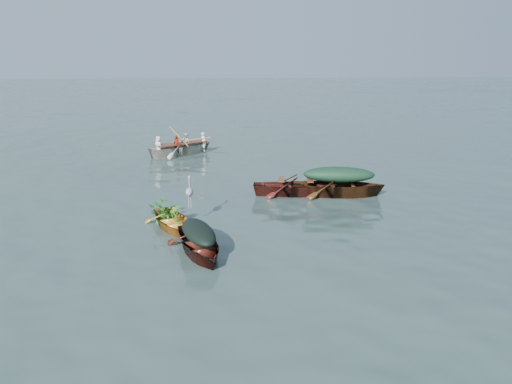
% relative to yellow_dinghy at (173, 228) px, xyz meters
% --- Properties ---
extents(ground, '(140.00, 140.00, 0.00)m').
position_rel_yellow_dinghy_xyz_m(ground, '(3.05, 0.71, 0.00)').
color(ground, '#354A46').
rests_on(ground, ground).
extents(yellow_dinghy, '(2.22, 3.03, 0.73)m').
position_rel_yellow_dinghy_xyz_m(yellow_dinghy, '(0.00, 0.00, 0.00)').
color(yellow_dinghy, orange).
rests_on(yellow_dinghy, ground).
extents(dark_covered_boat, '(2.23, 3.56, 0.81)m').
position_rel_yellow_dinghy_xyz_m(dark_covered_boat, '(0.83, -1.84, 0.00)').
color(dark_covered_boat, '#471A10').
rests_on(dark_covered_boat, ground).
extents(green_tarp_boat, '(4.47, 1.86, 1.01)m').
position_rel_yellow_dinghy_xyz_m(green_tarp_boat, '(5.29, 2.83, 0.00)').
color(green_tarp_boat, '#482A10').
rests_on(green_tarp_boat, ground).
extents(open_wooden_boat, '(4.09, 1.64, 0.90)m').
position_rel_yellow_dinghy_xyz_m(open_wooden_boat, '(3.86, 3.00, 0.00)').
color(open_wooden_boat, '#4E1A13').
rests_on(open_wooden_boat, ground).
extents(rowed_boat, '(4.40, 3.59, 1.06)m').
position_rel_yellow_dinghy_xyz_m(rowed_boat, '(-0.56, 9.85, 0.00)').
color(rowed_boat, beige).
rests_on(rowed_boat, ground).
extents(dark_tarp_cover, '(1.23, 1.96, 0.40)m').
position_rel_yellow_dinghy_xyz_m(dark_tarp_cover, '(0.83, -1.84, 0.61)').
color(dark_tarp_cover, black).
rests_on(dark_tarp_cover, dark_covered_boat).
extents(green_tarp_cover, '(2.46, 1.02, 0.52)m').
position_rel_yellow_dinghy_xyz_m(green_tarp_cover, '(5.29, 2.83, 0.77)').
color(green_tarp_cover, '#14311F').
rests_on(green_tarp_cover, green_tarp_boat).
extents(thwart_benches, '(2.06, 0.95, 0.04)m').
position_rel_yellow_dinghy_xyz_m(thwart_benches, '(3.86, 3.00, 0.47)').
color(thwart_benches, '#572C14').
rests_on(thwart_benches, open_wooden_boat).
extents(heron, '(0.42, 0.48, 0.92)m').
position_rel_yellow_dinghy_xyz_m(heron, '(0.48, 0.27, 0.82)').
color(heron, '#9EA1A6').
rests_on(heron, yellow_dinghy).
extents(dinghy_weeds, '(1.00, 1.11, 0.60)m').
position_rel_yellow_dinghy_xyz_m(dinghy_weeds, '(-0.20, 0.51, 0.66)').
color(dinghy_weeds, '#2C6E1D').
rests_on(dinghy_weeds, yellow_dinghy).
extents(rowers, '(3.23, 2.73, 0.76)m').
position_rel_yellow_dinghy_xyz_m(rowers, '(-0.56, 9.85, 0.91)').
color(rowers, silver).
rests_on(rowers, rowed_boat).
extents(oars, '(1.96, 2.49, 0.06)m').
position_rel_yellow_dinghy_xyz_m(oars, '(-0.56, 9.85, 0.56)').
color(oars, olive).
rests_on(oars, rowed_boat).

